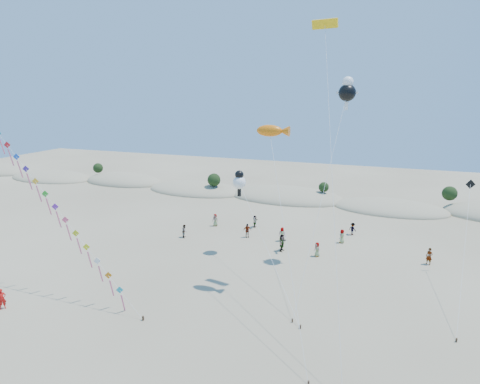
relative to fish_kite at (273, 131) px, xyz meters
name	(u,v)px	position (x,y,z in m)	size (l,w,h in m)	color
ground	(109,377)	(-5.91, -14.85, -13.67)	(160.00, 160.00, 0.00)	#7E7257
dune_ridge	(292,198)	(-4.86, 30.28, -13.56)	(145.30, 11.49, 5.57)	gray
fish_kite	(273,131)	(0.00, 0.00, 0.00)	(7.05, 12.03, 14.20)	#3F2D1E
cartoon_kite_low	(239,181)	(-5.24, 6.34, -5.85)	(9.95, 12.94, 8.96)	#3F2D1E
cartoon_kite_high	(347,91)	(4.90, 8.10, 3.21)	(2.74, 14.20, 18.22)	#3F2D1E
parafoil_kite	(325,31)	(3.41, 2.69, 7.87)	(5.52, 15.90, 22.51)	#3F2D1E
dark_kite	(467,223)	(15.80, 5.49, -7.80)	(2.50, 13.57, 8.94)	#3F2D1E
flyer_foreground	(2,299)	(-18.88, -11.21, -12.82)	(0.62, 0.41, 1.71)	red
beachgoers	(298,237)	(0.27, 10.59, -12.84)	(33.46, 10.78, 1.88)	slate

